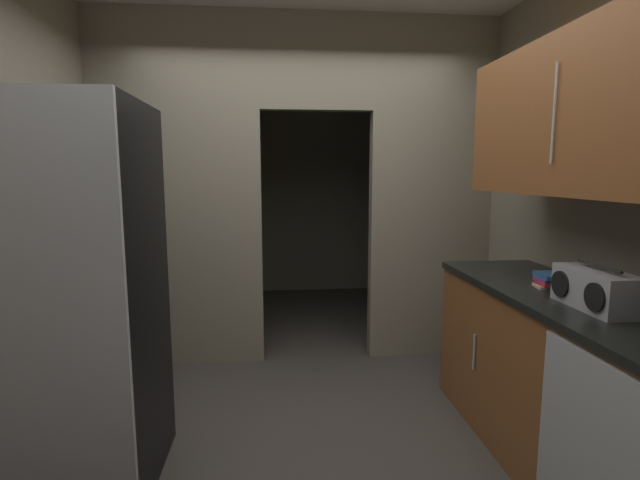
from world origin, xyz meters
TOP-DOWN VIEW (x-y plane):
  - ground at (0.00, 0.00)m, footprint 20.00×20.00m
  - kitchen_partition at (-0.04, 1.41)m, footprint 3.21×0.12m
  - adjoining_room_shell at (0.00, 3.07)m, footprint 3.21×2.42m
  - refrigerator at (-1.17, -0.10)m, footprint 0.71×0.80m
  - lower_cabinet_run at (1.29, -0.28)m, footprint 0.64×2.01m
  - dishwasher at (0.98, -0.84)m, footprint 0.02×0.56m
  - upper_cabinet_counterside at (1.29, -0.28)m, footprint 0.36×1.81m
  - boombox at (1.25, -0.46)m, footprint 0.20×0.41m
  - book_stack at (1.27, -0.07)m, footprint 0.14×0.16m

SIDE VIEW (x-z plane):
  - ground at x=0.00m, z-range 0.00..0.00m
  - dishwasher at x=0.98m, z-range 0.00..0.88m
  - lower_cabinet_run at x=1.29m, z-range 0.00..0.94m
  - refrigerator at x=-1.17m, z-range 0.00..1.89m
  - book_stack at x=1.27m, z-range 0.94..1.02m
  - boombox at x=1.25m, z-range 0.93..1.13m
  - adjoining_room_shell at x=0.00m, z-range 0.00..2.79m
  - kitchen_partition at x=-0.04m, z-range 0.10..2.88m
  - upper_cabinet_counterside at x=1.29m, z-range 1.44..2.22m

